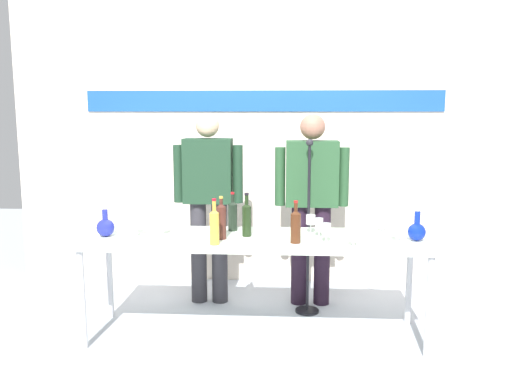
{
  "coord_description": "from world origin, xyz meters",
  "views": [
    {
      "loc": [
        0.23,
        -3.81,
        1.7
      ],
      "look_at": [
        0.0,
        0.15,
        1.09
      ],
      "focal_mm": 36.95,
      "sensor_mm": 36.0,
      "label": 1
    }
  ],
  "objects_px": {
    "wine_glass_right_0": "(311,220)",
    "wine_glass_right_5": "(398,227)",
    "decanter_blue_left": "(105,227)",
    "presenter_left": "(208,196)",
    "presenter_right": "(312,196)",
    "microphone_stand": "(308,256)",
    "display_table": "(255,244)",
    "wine_glass_right_1": "(319,223)",
    "wine_bottle_0": "(214,226)",
    "wine_bottle_2": "(233,215)",
    "wine_bottle_4": "(296,225)",
    "wine_glass_left_1": "(136,223)",
    "wine_glass_left_0": "(135,222)",
    "wine_bottle_1": "(247,218)",
    "wine_glass_left_2": "(162,221)",
    "wine_glass_right_2": "(354,233)",
    "wine_bottle_3": "(221,220)",
    "wine_glass_right_4": "(383,219)",
    "wine_glass_right_3": "(326,229)",
    "decanter_blue_right": "(417,231)"
  },
  "relations": [
    {
      "from": "wine_glass_right_0",
      "to": "wine_glass_right_5",
      "type": "xyz_separation_m",
      "value": [
        0.6,
        -0.26,
        0.01
      ]
    },
    {
      "from": "decanter_blue_left",
      "to": "presenter_left",
      "type": "xyz_separation_m",
      "value": [
        0.66,
        0.75,
        0.12
      ]
    },
    {
      "from": "presenter_right",
      "to": "microphone_stand",
      "type": "xyz_separation_m",
      "value": [
        -0.03,
        -0.21,
        -0.48
      ]
    },
    {
      "from": "display_table",
      "to": "wine_glass_right_1",
      "type": "distance_m",
      "value": 0.5
    },
    {
      "from": "wine_bottle_0",
      "to": "wine_glass_right_5",
      "type": "xyz_separation_m",
      "value": [
        1.29,
        0.14,
        -0.02
      ]
    },
    {
      "from": "wine_bottle_0",
      "to": "wine_glass_right_5",
      "type": "height_order",
      "value": "wine_bottle_0"
    },
    {
      "from": "presenter_left",
      "to": "wine_glass_right_5",
      "type": "bearing_deg",
      "value": -28.82
    },
    {
      "from": "wine_bottle_2",
      "to": "wine_glass_right_5",
      "type": "bearing_deg",
      "value": -14.15
    },
    {
      "from": "wine_bottle_4",
      "to": "wine_glass_left_1",
      "type": "relative_size",
      "value": 2.01
    },
    {
      "from": "wine_glass_left_0",
      "to": "wine_glass_left_1",
      "type": "relative_size",
      "value": 0.91
    },
    {
      "from": "decanter_blue_left",
      "to": "presenter_left",
      "type": "distance_m",
      "value": 1.01
    },
    {
      "from": "presenter_right",
      "to": "microphone_stand",
      "type": "height_order",
      "value": "presenter_right"
    },
    {
      "from": "wine_bottle_2",
      "to": "microphone_stand",
      "type": "bearing_deg",
      "value": 26.15
    },
    {
      "from": "wine_bottle_1",
      "to": "wine_bottle_2",
      "type": "distance_m",
      "value": 0.22
    },
    {
      "from": "wine_glass_left_2",
      "to": "wine_glass_right_2",
      "type": "distance_m",
      "value": 1.42
    },
    {
      "from": "microphone_stand",
      "to": "wine_bottle_3",
      "type": "bearing_deg",
      "value": -139.01
    },
    {
      "from": "wine_glass_left_0",
      "to": "wine_glass_right_2",
      "type": "distance_m",
      "value": 1.64
    },
    {
      "from": "decanter_blue_left",
      "to": "wine_glass_left_1",
      "type": "relative_size",
      "value": 1.35
    },
    {
      "from": "wine_bottle_2",
      "to": "wine_glass_right_4",
      "type": "bearing_deg",
      "value": 0.17
    },
    {
      "from": "wine_glass_left_1",
      "to": "wine_glass_right_4",
      "type": "xyz_separation_m",
      "value": [
        1.86,
        0.24,
        0.0
      ]
    },
    {
      "from": "wine_glass_right_0",
      "to": "presenter_left",
      "type": "bearing_deg",
      "value": 147.52
    },
    {
      "from": "wine_glass_left_2",
      "to": "wine_glass_right_0",
      "type": "height_order",
      "value": "wine_glass_left_2"
    },
    {
      "from": "wine_glass_right_2",
      "to": "wine_glass_right_3",
      "type": "relative_size",
      "value": 1.01
    },
    {
      "from": "wine_bottle_0",
      "to": "wine_glass_right_4",
      "type": "height_order",
      "value": "wine_bottle_0"
    },
    {
      "from": "wine_glass_left_0",
      "to": "wine_glass_left_2",
      "type": "bearing_deg",
      "value": -6.04
    },
    {
      "from": "decanter_blue_right",
      "to": "wine_glass_right_0",
      "type": "bearing_deg",
      "value": 165.11
    },
    {
      "from": "wine_bottle_1",
      "to": "wine_glass_right_3",
      "type": "distance_m",
      "value": 0.6
    },
    {
      "from": "decanter_blue_left",
      "to": "wine_bottle_4",
      "type": "xyz_separation_m",
      "value": [
        1.41,
        -0.11,
        0.06
      ]
    },
    {
      "from": "display_table",
      "to": "wine_bottle_4",
      "type": "distance_m",
      "value": 0.39
    },
    {
      "from": "presenter_left",
      "to": "presenter_right",
      "type": "relative_size",
      "value": 1.0
    },
    {
      "from": "presenter_left",
      "to": "wine_glass_right_4",
      "type": "relative_size",
      "value": 11.23
    },
    {
      "from": "presenter_right",
      "to": "wine_glass_left_1",
      "type": "relative_size",
      "value": 11.06
    },
    {
      "from": "wine_bottle_3",
      "to": "wine_glass_right_3",
      "type": "height_order",
      "value": "wine_bottle_3"
    },
    {
      "from": "wine_glass_right_4",
      "to": "wine_glass_right_5",
      "type": "xyz_separation_m",
      "value": [
        0.05,
        -0.31,
        0.01
      ]
    },
    {
      "from": "wine_bottle_2",
      "to": "wine_glass_right_5",
      "type": "height_order",
      "value": "wine_bottle_2"
    },
    {
      "from": "wine_glass_left_2",
      "to": "wine_bottle_3",
      "type": "bearing_deg",
      "value": -11.61
    },
    {
      "from": "display_table",
      "to": "decanter_blue_left",
      "type": "xyz_separation_m",
      "value": [
        -1.11,
        -0.05,
        0.13
      ]
    },
    {
      "from": "wine_bottle_2",
      "to": "microphone_stand",
      "type": "height_order",
      "value": "microphone_stand"
    },
    {
      "from": "wine_bottle_4",
      "to": "wine_glass_right_1",
      "type": "bearing_deg",
      "value": 45.7
    },
    {
      "from": "wine_bottle_4",
      "to": "decanter_blue_right",
      "type": "bearing_deg",
      "value": 7.36
    },
    {
      "from": "wine_bottle_2",
      "to": "decanter_blue_left",
      "type": "bearing_deg",
      "value": -165.06
    },
    {
      "from": "wine_bottle_2",
      "to": "wine_glass_right_3",
      "type": "xyz_separation_m",
      "value": [
        0.7,
        -0.34,
        -0.03
      ]
    },
    {
      "from": "wine_glass_left_1",
      "to": "presenter_right",
      "type": "bearing_deg",
      "value": 29.24
    },
    {
      "from": "display_table",
      "to": "decanter_blue_right",
      "type": "xyz_separation_m",
      "value": [
        1.17,
        -0.05,
        0.13
      ]
    },
    {
      "from": "wine_bottle_4",
      "to": "wine_bottle_2",
      "type": "bearing_deg",
      "value": 143.34
    },
    {
      "from": "display_table",
      "to": "wine_bottle_3",
      "type": "distance_m",
      "value": 0.32
    },
    {
      "from": "wine_bottle_3",
      "to": "wine_glass_right_3",
      "type": "xyz_separation_m",
      "value": [
        0.76,
        -0.06,
        -0.04
      ]
    },
    {
      "from": "decanter_blue_right",
      "to": "microphone_stand",
      "type": "height_order",
      "value": "microphone_stand"
    },
    {
      "from": "wine_glass_left_0",
      "to": "wine_glass_right_4",
      "type": "bearing_deg",
      "value": 4.9
    },
    {
      "from": "wine_bottle_2",
      "to": "wine_glass_right_3",
      "type": "height_order",
      "value": "wine_bottle_2"
    }
  ]
}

